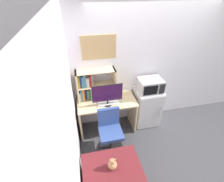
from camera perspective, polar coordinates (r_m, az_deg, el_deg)
wall_back at (r=3.68m, az=18.65°, el=8.75°), size 6.40×0.04×2.60m
wall_left at (r=1.92m, az=-14.51°, el=-17.28°), size 0.04×4.40×2.60m
desk at (r=3.42m, az=-1.75°, el=-6.84°), size 1.17×0.56×0.78m
hutch_bookshelf at (r=3.20m, az=-7.69°, el=2.01°), size 0.75×0.25×0.62m
monitor at (r=3.04m, az=-1.63°, el=-1.09°), size 0.58×0.18×0.44m
keyboard at (r=3.19m, az=-1.33°, el=-4.27°), size 0.41×0.15×0.02m
computer_mouse at (r=3.24m, az=3.51°, el=-3.57°), size 0.07×0.08×0.03m
mini_fridge at (r=3.73m, az=12.09°, el=-5.47°), size 0.54×0.49×0.87m
microwave at (r=3.41m, az=13.20°, el=2.00°), size 0.48×0.38×0.27m
desk_chair at (r=3.18m, az=-0.67°, el=-14.43°), size 0.48×0.48×0.88m
teddy_bear at (r=2.63m, az=0.14°, el=-24.24°), size 0.14×0.14×0.21m
wall_corkboard at (r=3.00m, az=-4.66°, el=14.99°), size 0.63×0.02×0.43m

